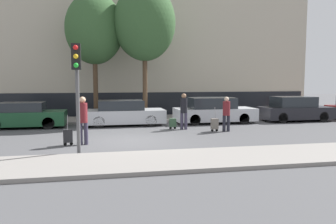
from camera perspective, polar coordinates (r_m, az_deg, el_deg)
name	(u,v)px	position (r m, az deg, el deg)	size (l,w,h in m)	color
ground_plane	(126,141)	(13.22, -7.33, -5.00)	(80.00, 80.00, 0.00)	#4C4C4F
sidewalk_near	(135,162)	(9.55, -5.76, -8.70)	(28.00, 2.50, 0.12)	gray
sidewalk_far	(118,119)	(20.13, -8.71, -1.25)	(28.00, 3.00, 0.12)	gray
building_facade	(115,41)	(23.39, -9.27, 12.17)	(28.00, 2.14, 10.33)	#B7AD99
parked_car_0	(25,116)	(18.18, -23.71, -0.59)	(3.96, 1.71, 1.30)	#194728
parked_car_1	(123,113)	(17.74, -7.77, -0.25)	(4.31, 1.79, 1.35)	#B7BABF
parked_car_2	(214,111)	(18.74, 8.00, 0.15)	(4.53, 1.82, 1.45)	#B7BABF
parked_car_3	(295,110)	(20.90, 21.23, 0.39)	(4.19, 1.73, 1.46)	black
pedestrian_left	(83,117)	(12.59, -14.60, -0.92)	(0.35, 0.34, 1.80)	#383347
trolley_left	(68,136)	(12.70, -17.02, -4.01)	(0.34, 0.29, 1.13)	#262628
pedestrian_center	(184,109)	(16.06, 2.77, 0.52)	(0.34, 0.34, 1.77)	#383347
trolley_center	(173,123)	(16.19, 0.82, -1.87)	(0.34, 0.29, 1.07)	#335138
pedestrian_right	(226,112)	(15.63, 10.13, 0.01)	(0.35, 0.34, 1.64)	#23232D
trolley_right	(215,124)	(15.60, 8.12, -2.06)	(0.34, 0.29, 1.15)	slate
traffic_light	(77,76)	(10.64, -15.60, 5.98)	(0.28, 0.47, 3.53)	#515154
bare_tree_near_crossing	(145,23)	(19.56, -4.09, 15.16)	(3.56, 3.56, 7.77)	#4C3826
bare_tree_down_street	(94,29)	(20.18, -12.69, 13.89)	(3.37, 3.37, 7.36)	#4C3826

